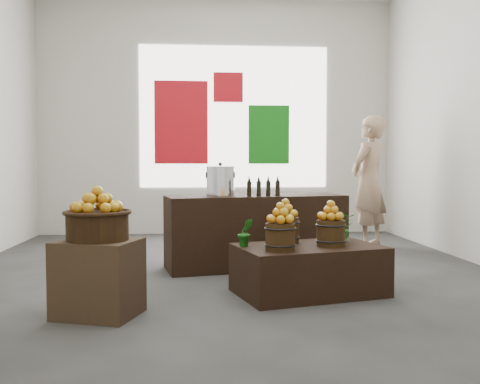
{
  "coord_description": "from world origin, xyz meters",
  "views": [
    {
      "loc": [
        -0.32,
        -5.68,
        1.19
      ],
      "look_at": [
        0.1,
        -0.4,
        0.92
      ],
      "focal_mm": 40.0,
      "sensor_mm": 36.0,
      "label": 1
    }
  ],
  "objects": [
    {
      "name": "shopper",
      "position": [
        2.12,
        1.79,
        0.94
      ],
      "size": [
        0.81,
        0.8,
        1.88
      ],
      "primitive_type": "imported",
      "rotation": [
        0.0,
        0.0,
        3.91
      ],
      "color": "tan",
      "rests_on": "ground"
    },
    {
      "name": "display_table",
      "position": [
        0.69,
        -0.89,
        0.22
      ],
      "size": [
        1.45,
        1.1,
        0.45
      ],
      "primitive_type": "cube",
      "rotation": [
        0.0,
        0.0,
        0.26
      ],
      "color": "black",
      "rests_on": "ground"
    },
    {
      "name": "apples_in_bucket_rear",
      "position": [
        0.51,
        -0.69,
        0.77
      ],
      "size": [
        0.19,
        0.19,
        0.17
      ],
      "primitive_type": null,
      "color": "#AE1D05",
      "rests_on": "apple_bucket_rear"
    },
    {
      "name": "apple_bucket_front_right",
      "position": [
        0.88,
        -0.94,
        0.57
      ],
      "size": [
        0.26,
        0.26,
        0.24
      ],
      "primitive_type": "cylinder",
      "color": "#311E0D",
      "rests_on": "display_table"
    },
    {
      "name": "herb_garnish_left",
      "position": [
        0.11,
        -0.89,
        0.57
      ],
      "size": [
        0.16,
        0.14,
        0.25
      ],
      "primitive_type": "imported",
      "rotation": [
        0.0,
        0.0,
        0.23
      ],
      "color": "#145A13",
      "rests_on": "display_table"
    },
    {
      "name": "apples_in_bucket_front_left",
      "position": [
        0.38,
        -1.15,
        0.77
      ],
      "size": [
        0.19,
        0.19,
        0.17
      ],
      "primitive_type": null,
      "color": "#AE1D05",
      "rests_on": "apple_bucket_front_left"
    },
    {
      "name": "apples_in_basket",
      "position": [
        -1.1,
        -1.46,
        0.92
      ],
      "size": [
        0.37,
        0.37,
        0.2
      ],
      "primitive_type": null,
      "color": "#AE1D05",
      "rests_on": "wicker_basket"
    },
    {
      "name": "crate",
      "position": [
        -1.1,
        -1.46,
        0.3
      ],
      "size": [
        0.72,
        0.65,
        0.6
      ],
      "primitive_type": "cube",
      "rotation": [
        0.0,
        0.0,
        -0.32
      ],
      "color": "#463520",
      "rests_on": "ground"
    },
    {
      "name": "herb_garnish_right",
      "position": [
        1.06,
        -0.66,
        0.58
      ],
      "size": [
        0.28,
        0.25,
        0.27
      ],
      "primitive_type": "imported",
      "rotation": [
        0.0,
        0.0,
        0.14
      ],
      "color": "#145A13",
      "rests_on": "display_table"
    },
    {
      "name": "back_wall",
      "position": [
        0.0,
        3.5,
        2.0
      ],
      "size": [
        6.0,
        0.04,
        4.0
      ],
      "primitive_type": "cube",
      "color": "beige",
      "rests_on": "ground"
    },
    {
      "name": "counter",
      "position": [
        0.34,
        0.41,
        0.42
      ],
      "size": [
        2.13,
        1.03,
        0.83
      ],
      "primitive_type": "cube",
      "rotation": [
        0.0,
        0.0,
        0.19
      ],
      "color": "black",
      "rests_on": "ground"
    },
    {
      "name": "back_opening",
      "position": [
        0.3,
        3.48,
        2.0
      ],
      "size": [
        3.2,
        0.02,
        2.4
      ],
      "primitive_type": "cube",
      "color": "white",
      "rests_on": "back_wall"
    },
    {
      "name": "apples_in_bucket_front_right",
      "position": [
        0.88,
        -0.94,
        0.77
      ],
      "size": [
        0.19,
        0.19,
        0.17
      ],
      "primitive_type": null,
      "color": "#AE1D05",
      "rests_on": "apple_bucket_front_right"
    },
    {
      "name": "apple_bucket_front_left",
      "position": [
        0.38,
        -1.15,
        0.57
      ],
      "size": [
        0.26,
        0.26,
        0.24
      ],
      "primitive_type": "cylinder",
      "color": "#311E0D",
      "rests_on": "display_table"
    },
    {
      "name": "deco_red_upper",
      "position": [
        0.2,
        3.47,
        2.5
      ],
      "size": [
        0.5,
        0.04,
        0.5
      ],
      "primitive_type": "cube",
      "color": "#B40D17",
      "rests_on": "back_wall"
    },
    {
      "name": "wicker_basket",
      "position": [
        -1.1,
        -1.46,
        0.71
      ],
      "size": [
        0.48,
        0.48,
        0.22
      ],
      "primitive_type": "cylinder",
      "color": "black",
      "rests_on": "crate"
    },
    {
      "name": "oil_cruets",
      "position": [
        0.38,
        0.21,
        0.95
      ],
      "size": [
        0.3,
        0.11,
        0.23
      ],
      "primitive_type": null,
      "rotation": [
        0.0,
        0.0,
        0.19
      ],
      "color": "black",
      "rests_on": "counter"
    },
    {
      "name": "deco_green_right",
      "position": [
        0.9,
        3.47,
        1.7
      ],
      "size": [
        0.7,
        0.04,
        1.0
      ],
      "primitive_type": "cube",
      "color": "#106911",
      "rests_on": "back_wall"
    },
    {
      "name": "deco_red_left",
      "position": [
        -0.6,
        3.47,
        1.9
      ],
      "size": [
        0.9,
        0.04,
        1.4
      ],
      "primitive_type": "cube",
      "color": "#B40D17",
      "rests_on": "back_wall"
    },
    {
      "name": "stock_pot_left",
      "position": [
        -0.07,
        0.33,
        0.99
      ],
      "size": [
        0.32,
        0.32,
        0.32
      ],
      "primitive_type": "cylinder",
      "color": "silver",
      "rests_on": "counter"
    },
    {
      "name": "ground",
      "position": [
        0.0,
        0.0,
        0.0
      ],
      "size": [
        7.0,
        7.0,
        0.0
      ],
      "primitive_type": "plane",
      "color": "#3C3D3A",
      "rests_on": "ground"
    },
    {
      "name": "apple_bucket_rear",
      "position": [
        0.51,
        -0.69,
        0.57
      ],
      "size": [
        0.26,
        0.26,
        0.24
      ],
      "primitive_type": "cylinder",
      "color": "#311E0D",
      "rests_on": "display_table"
    }
  ]
}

